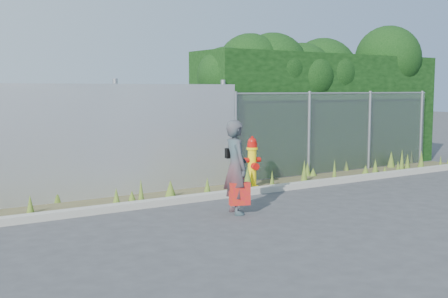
% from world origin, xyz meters
% --- Properties ---
extents(ground, '(80.00, 80.00, 0.00)m').
position_xyz_m(ground, '(0.00, 0.00, 0.00)').
color(ground, '#3A3A3D').
rests_on(ground, ground).
extents(curb, '(16.00, 0.22, 0.12)m').
position_xyz_m(curb, '(0.00, 1.80, 0.06)').
color(curb, '#9F9C90').
rests_on(curb, ground).
extents(weed_strip, '(16.00, 1.31, 0.54)m').
position_xyz_m(weed_strip, '(0.66, 2.43, 0.12)').
color(weed_strip, '#4D462C').
rests_on(weed_strip, ground).
extents(corrugated_fence, '(8.50, 0.21, 2.30)m').
position_xyz_m(corrugated_fence, '(-3.25, 3.01, 1.10)').
color(corrugated_fence, '#AFB2B7').
rests_on(corrugated_fence, ground).
extents(chainlink_fence, '(6.50, 0.07, 2.05)m').
position_xyz_m(chainlink_fence, '(4.25, 3.00, 1.03)').
color(chainlink_fence, gray).
rests_on(chainlink_fence, ground).
extents(hedge, '(7.50, 1.95, 3.92)m').
position_xyz_m(hedge, '(4.41, 4.01, 2.05)').
color(hedge, black).
rests_on(hedge, ground).
extents(fire_hydrant, '(0.37, 0.33, 1.11)m').
position_xyz_m(fire_hydrant, '(1.01, 2.31, 0.54)').
color(fire_hydrant, yellow).
rests_on(fire_hydrant, ground).
extents(woman, '(0.49, 0.64, 1.59)m').
position_xyz_m(woman, '(-0.64, 0.52, 0.79)').
color(woman, '#106367').
rests_on(woman, ground).
extents(red_tote_bag, '(0.34, 0.13, 0.45)m').
position_xyz_m(red_tote_bag, '(-0.66, 0.37, 0.36)').
color(red_tote_bag, red).
extents(black_shoulder_bag, '(0.23, 0.10, 0.17)m').
position_xyz_m(black_shoulder_bag, '(-0.58, 0.73, 1.01)').
color(black_shoulder_bag, black).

